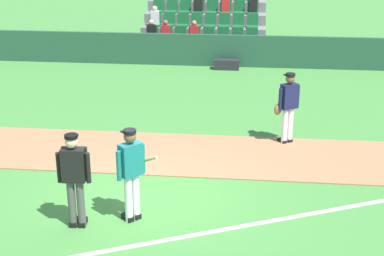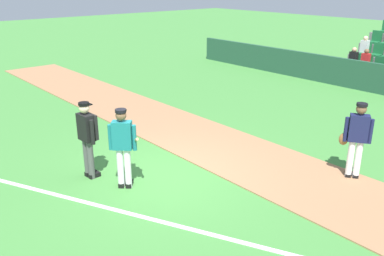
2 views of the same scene
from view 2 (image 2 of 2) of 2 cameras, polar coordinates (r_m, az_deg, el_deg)
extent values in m
plane|color=#42843A|center=(9.49, -3.85, -6.54)|extent=(80.00, 80.00, 0.00)
cube|color=#9E704C|center=(10.78, 5.30, -3.12)|extent=(28.00, 2.50, 0.03)
cube|color=white|center=(7.30, 7.73, -15.63)|extent=(10.90, 5.21, 0.01)
cube|color=#196033|center=(19.07, 21.26, 8.14)|extent=(0.44, 0.40, 0.08)
cube|color=#196033|center=(19.22, 21.68, 8.93)|extent=(0.44, 0.08, 0.50)
cube|color=black|center=(19.06, 21.45, 9.04)|extent=(0.32, 0.22, 0.52)
sphere|color=tan|center=(19.00, 21.59, 10.07)|extent=(0.20, 0.20, 0.20)
cube|color=#196033|center=(18.82, 22.73, 7.81)|extent=(0.44, 0.40, 0.08)
cube|color=#196033|center=(18.97, 23.14, 8.61)|extent=(0.44, 0.08, 0.50)
cube|color=red|center=(18.81, 22.92, 8.71)|extent=(0.32, 0.22, 0.52)
sphere|color=brown|center=(18.76, 23.07, 9.76)|extent=(0.20, 0.20, 0.20)
cube|color=#196033|center=(18.59, 24.23, 7.46)|extent=(0.44, 0.40, 0.08)
cube|color=#196033|center=(18.74, 24.64, 8.28)|extent=(0.44, 0.08, 0.50)
cube|color=#196033|center=(19.75, 22.62, 9.52)|extent=(0.44, 0.40, 0.08)
cube|color=#196033|center=(19.90, 23.02, 10.28)|extent=(0.44, 0.08, 0.50)
cube|color=silver|center=(19.75, 22.81, 10.38)|extent=(0.32, 0.22, 0.52)
sphere|color=beige|center=(19.70, 22.94, 11.38)|extent=(0.20, 0.20, 0.20)
cube|color=#196033|center=(19.51, 24.05, 9.21)|extent=(0.44, 0.40, 0.08)
cube|color=#196033|center=(19.67, 24.45, 9.98)|extent=(0.44, 0.08, 0.50)
cube|color=#196033|center=(20.44, 23.90, 10.80)|extent=(0.44, 0.40, 0.08)
cube|color=#196033|center=(20.61, 24.27, 11.52)|extent=(0.44, 0.08, 0.50)
cube|color=#196033|center=(21.16, 25.09, 12.00)|extent=(0.44, 0.40, 0.08)
cylinder|color=white|center=(8.90, -9.88, -5.49)|extent=(0.14, 0.14, 0.90)
cylinder|color=white|center=(8.86, -8.87, -5.54)|extent=(0.14, 0.14, 0.90)
cube|color=black|center=(9.13, -9.65, -7.60)|extent=(0.27, 0.27, 0.10)
cube|color=black|center=(9.09, -8.66, -7.65)|extent=(0.27, 0.27, 0.10)
cube|color=#197075|center=(8.59, -9.65, -0.99)|extent=(0.44, 0.44, 0.60)
cylinder|color=#197075|center=(8.66, -11.25, -1.26)|extent=(0.09, 0.09, 0.55)
cylinder|color=#197075|center=(8.55, -8.00, -1.34)|extent=(0.09, 0.09, 0.55)
sphere|color=brown|center=(8.45, -9.82, 1.73)|extent=(0.22, 0.22, 0.22)
cylinder|color=black|center=(8.41, -9.86, 2.38)|extent=(0.23, 0.23, 0.06)
cube|color=black|center=(8.52, -9.70, 2.39)|extent=(0.21, 0.21, 0.02)
cylinder|color=tan|center=(8.68, -7.85, -1.72)|extent=(0.74, 0.41, 0.41)
cylinder|color=#4C4C4C|center=(9.55, -14.36, -4.01)|extent=(0.14, 0.14, 0.90)
cylinder|color=#4C4C4C|center=(9.42, -13.85, -4.30)|extent=(0.14, 0.14, 0.90)
cube|color=black|center=(9.74, -13.85, -6.07)|extent=(0.14, 0.27, 0.10)
cube|color=black|center=(9.62, -13.35, -6.38)|extent=(0.14, 0.27, 0.10)
cube|color=black|center=(9.21, -14.50, 0.10)|extent=(0.41, 0.25, 0.60)
cylinder|color=black|center=(9.44, -15.25, 0.19)|extent=(0.09, 0.09, 0.55)
cylinder|color=black|center=(9.03, -13.65, -0.58)|extent=(0.09, 0.09, 0.55)
sphere|color=beige|center=(9.08, -14.73, 2.66)|extent=(0.22, 0.22, 0.22)
cylinder|color=black|center=(9.05, -14.78, 3.26)|extent=(0.23, 0.23, 0.06)
cube|color=black|center=(9.11, -14.23, 3.21)|extent=(0.19, 0.13, 0.02)
cube|color=black|center=(9.27, -13.81, 0.30)|extent=(0.44, 0.11, 0.56)
cylinder|color=white|center=(9.82, 21.07, -4.09)|extent=(0.14, 0.14, 0.90)
cylinder|color=white|center=(9.84, 21.99, -4.17)|extent=(0.14, 0.14, 0.90)
cube|color=black|center=(10.04, 20.76, -6.04)|extent=(0.24, 0.28, 0.10)
cube|color=black|center=(10.06, 21.67, -6.11)|extent=(0.24, 0.28, 0.10)
cube|color=#191E47|center=(9.57, 22.09, -0.02)|extent=(0.45, 0.40, 0.60)
cylinder|color=#191E47|center=(9.55, 20.57, -0.16)|extent=(0.09, 0.09, 0.55)
cylinder|color=#191E47|center=(9.62, 23.53, -0.44)|extent=(0.09, 0.09, 0.55)
sphere|color=brown|center=(9.44, 22.43, 2.43)|extent=(0.22, 0.22, 0.22)
cylinder|color=black|center=(9.41, 22.51, 3.01)|extent=(0.23, 0.23, 0.06)
cube|color=black|center=(9.52, 22.43, 3.01)|extent=(0.22, 0.20, 0.02)
ellipsoid|color=brown|center=(9.68, 20.26, -1.44)|extent=(0.23, 0.21, 0.28)
camera|label=1|loc=(7.04, -89.31, 8.69)|focal=53.50mm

